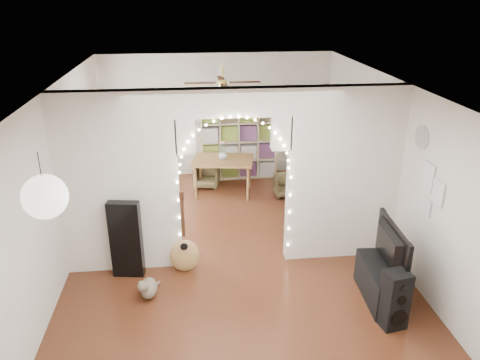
{
  "coord_description": "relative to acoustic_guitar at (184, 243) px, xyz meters",
  "views": [
    {
      "loc": [
        -0.61,
        -6.3,
        3.94
      ],
      "look_at": [
        0.12,
        0.3,
        1.22
      ],
      "focal_mm": 35.0,
      "sensor_mm": 36.0,
      "label": 1
    }
  ],
  "objects": [
    {
      "name": "floor",
      "position": [
        0.77,
        0.25,
        -0.48
      ],
      "size": [
        7.5,
        7.5,
        0.0
      ],
      "primitive_type": "plane",
      "color": "black",
      "rests_on": "ground"
    },
    {
      "name": "ceiling",
      "position": [
        0.77,
        0.25,
        2.22
      ],
      "size": [
        5.0,
        7.5,
        0.02
      ],
      "primitive_type": "cube",
      "color": "white",
      "rests_on": "wall_back"
    },
    {
      "name": "wall_back",
      "position": [
        0.77,
        4.0,
        0.87
      ],
      "size": [
        5.0,
        0.02,
        2.7
      ],
      "primitive_type": "cube",
      "color": "silver",
      "rests_on": "floor"
    },
    {
      "name": "wall_left",
      "position": [
        -1.73,
        0.25,
        0.87
      ],
      "size": [
        0.02,
        7.5,
        2.7
      ],
      "primitive_type": "cube",
      "color": "silver",
      "rests_on": "floor"
    },
    {
      "name": "wall_right",
      "position": [
        3.27,
        0.25,
        0.87
      ],
      "size": [
        0.02,
        7.5,
        2.7
      ],
      "primitive_type": "cube",
      "color": "silver",
      "rests_on": "floor"
    },
    {
      "name": "divider_wall",
      "position": [
        0.77,
        0.25,
        0.94
      ],
      "size": [
        5.0,
        0.2,
        2.7
      ],
      "color": "silver",
      "rests_on": "floor"
    },
    {
      "name": "fairy_lights",
      "position": [
        0.77,
        0.12,
        1.07
      ],
      "size": [
        1.64,
        0.04,
        1.6
      ],
      "primitive_type": null,
      "color": "#FFEABF",
      "rests_on": "divider_wall"
    },
    {
      "name": "window",
      "position": [
        -1.7,
        2.05,
        1.02
      ],
      "size": [
        0.04,
        1.2,
        1.4
      ],
      "primitive_type": "cube",
      "color": "white",
      "rests_on": "wall_left"
    },
    {
      "name": "wall_clock",
      "position": [
        3.25,
        -0.35,
        1.62
      ],
      "size": [
        0.03,
        0.31,
        0.31
      ],
      "primitive_type": "cylinder",
      "rotation": [
        0.0,
        1.57,
        0.0
      ],
      "color": "white",
      "rests_on": "wall_right"
    },
    {
      "name": "picture_frames",
      "position": [
        3.25,
        -0.75,
        1.02
      ],
      "size": [
        0.02,
        0.5,
        0.7
      ],
      "primitive_type": null,
      "color": "white",
      "rests_on": "wall_right"
    },
    {
      "name": "paper_lantern",
      "position": [
        -1.13,
        -2.15,
        1.77
      ],
      "size": [
        0.4,
        0.4,
        0.4
      ],
      "primitive_type": "sphere",
      "color": "white",
      "rests_on": "ceiling"
    },
    {
      "name": "ceiling_fan",
      "position": [
        0.77,
        2.25,
        1.92
      ],
      "size": [
        1.1,
        1.1,
        0.3
      ],
      "primitive_type": null,
      "color": "gold",
      "rests_on": "ceiling"
    },
    {
      "name": "guitar_case",
      "position": [
        -0.83,
        0.0,
        0.11
      ],
      "size": [
        0.47,
        0.22,
        1.18
      ],
      "primitive_type": "cube",
      "rotation": [
        0.0,
        0.0,
        -0.16
      ],
      "color": "black",
      "rests_on": "floor"
    },
    {
      "name": "acoustic_guitar",
      "position": [
        0.0,
        0.0,
        0.0
      ],
      "size": [
        0.44,
        0.16,
        1.11
      ],
      "rotation": [
        0.0,
        0.0,
        0.0
      ],
      "color": "#B48948",
      "rests_on": "floor"
    },
    {
      "name": "tabby_cat",
      "position": [
        -0.5,
        -0.59,
        -0.33
      ],
      "size": [
        0.36,
        0.54,
        0.36
      ],
      "rotation": [
        0.0,
        0.0,
        -0.4
      ],
      "color": "brown",
      "rests_on": "floor"
    },
    {
      "name": "floor_speaker",
      "position": [
        2.58,
        -1.52,
        -0.1
      ],
      "size": [
        0.34,
        0.32,
        0.78
      ],
      "rotation": [
        0.0,
        0.0,
        0.18
      ],
      "color": "black",
      "rests_on": "floor"
    },
    {
      "name": "media_console",
      "position": [
        2.63,
        -0.96,
        -0.23
      ],
      "size": [
        0.46,
        1.02,
        0.5
      ],
      "primitive_type": "cube",
      "rotation": [
        0.0,
        0.0,
        -0.06
      ],
      "color": "black",
      "rests_on": "floor"
    },
    {
      "name": "tv",
      "position": [
        2.63,
        -0.96,
        0.33
      ],
      "size": [
        0.2,
        1.08,
        0.62
      ],
      "primitive_type": "imported",
      "rotation": [
        0.0,
        0.0,
        1.51
      ],
      "color": "black",
      "rests_on": "media_console"
    },
    {
      "name": "bookcase",
      "position": [
        1.21,
        3.75,
        0.37
      ],
      "size": [
        1.68,
        0.49,
        1.7
      ],
      "primitive_type": "cube",
      "rotation": [
        0.0,
        0.0,
        0.04
      ],
      "color": "#C1AE8C",
      "rests_on": "floor"
    },
    {
      "name": "dining_table",
      "position": [
        0.8,
        2.82,
        0.2
      ],
      "size": [
        1.32,
        0.99,
        0.76
      ],
      "rotation": [
        0.0,
        0.0,
        -0.17
      ],
      "color": "brown",
      "rests_on": "floor"
    },
    {
      "name": "flower_vase",
      "position": [
        0.8,
        2.82,
        0.37
      ],
      "size": [
        0.21,
        0.21,
        0.19
      ],
      "primitive_type": "imported",
      "rotation": [
        0.0,
        0.0,
        -0.17
      ],
      "color": "white",
      "rests_on": "dining_table"
    },
    {
      "name": "dining_chair_left",
      "position": [
        0.47,
        3.24,
        -0.25
      ],
      "size": [
        0.6,
        0.61,
        0.47
      ],
      "primitive_type": "imported",
      "rotation": [
        0.0,
        0.0,
        -0.21
      ],
      "color": "#4A4025",
      "rests_on": "floor"
    },
    {
      "name": "dining_chair_right",
      "position": [
        2.07,
        2.59,
        -0.26
      ],
      "size": [
        0.48,
        0.5,
        0.44
      ],
      "primitive_type": "imported",
      "rotation": [
        0.0,
        0.0,
        -0.03
      ],
      "color": "#4A4025",
      "rests_on": "floor"
    }
  ]
}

